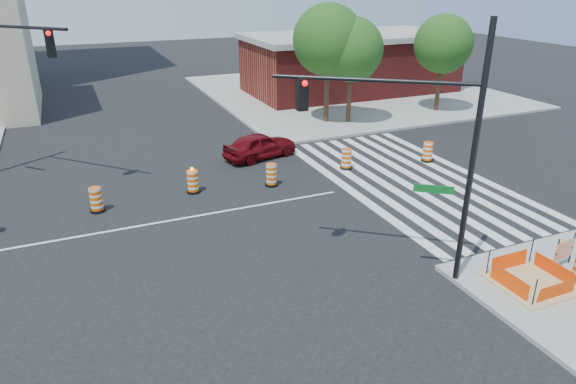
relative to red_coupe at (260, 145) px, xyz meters
name	(u,v)px	position (x,y,z in m)	size (l,w,h in m)	color
ground	(175,220)	(-5.66, -5.62, -0.67)	(120.00, 120.00, 0.00)	black
sidewalk_ne	(349,91)	(12.34, 12.38, -0.60)	(22.00, 22.00, 0.15)	gray
crosswalk_east	(408,179)	(5.29, -5.62, -0.67)	(6.75, 13.50, 0.01)	silver
lane_centerline	(175,220)	(-5.66, -5.62, -0.67)	(14.00, 0.12, 0.01)	silver
excavation_pit	(530,281)	(3.34, -14.62, -0.45)	(2.20, 2.20, 0.90)	tan
brick_storefront	(350,63)	(12.34, 12.38, 1.64)	(16.50, 8.50, 4.60)	maroon
red_coupe	(260,145)	(0.00, 0.00, 0.00)	(1.59, 3.95, 1.34)	#62080E
signal_pole_se	(416,132)	(0.15, -12.50, 4.07)	(4.79, 3.57, 7.73)	black
barricade	(564,250)	(5.03, -14.27, 0.09)	(0.94, 0.16, 1.11)	#EF5605
tree_north_c	(328,44)	(6.28, 4.69, 4.27)	(4.33, 4.33, 7.36)	#382314
tree_north_d	(351,53)	(7.51, 3.98, 3.76)	(3.88, 3.88, 6.60)	#382314
tree_north_e	(443,47)	(14.65, 4.26, 3.72)	(3.85, 3.85, 6.54)	#382314
median_drum_2	(96,200)	(-8.36, -3.60, -0.19)	(0.60, 0.60, 1.02)	black
median_drum_3	(193,182)	(-4.33, -3.20, -0.18)	(0.60, 0.60, 1.18)	black
median_drum_4	(271,176)	(-0.88, -3.81, -0.19)	(0.60, 0.60, 1.02)	black
median_drum_5	(346,160)	(3.30, -3.23, -0.19)	(0.60, 0.60, 1.02)	black
median_drum_6	(428,153)	(7.64, -3.93, -0.19)	(0.60, 0.60, 1.02)	black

